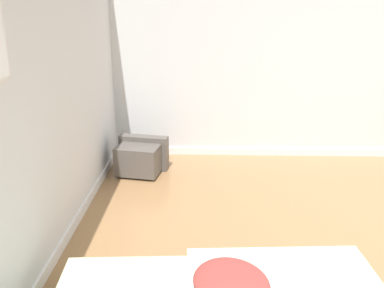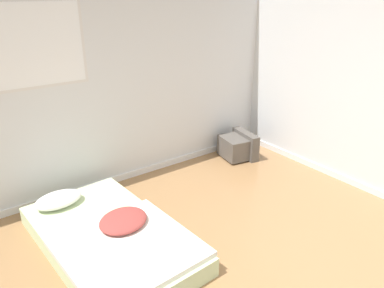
{
  "view_description": "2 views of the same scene",
  "coord_description": "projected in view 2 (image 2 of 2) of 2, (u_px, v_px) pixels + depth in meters",
  "views": [
    {
      "loc": [
        -2.47,
        1.88,
        1.86
      ],
      "look_at": [
        0.93,
        1.98,
        0.73
      ],
      "focal_mm": 40.0,
      "sensor_mm": 36.0,
      "label": 1
    },
    {
      "loc": [
        -1.66,
        -1.26,
        2.47
      ],
      "look_at": [
        0.89,
        2.2,
        0.65
      ],
      "focal_mm": 35.0,
      "sensor_mm": 36.0,
      "label": 2
    }
  ],
  "objects": [
    {
      "name": "wall_back",
      "position": [
        92.0,
        91.0,
        4.54
      ],
      "size": [
        7.83,
        0.08,
        2.6
      ],
      "color": "silver",
      "rests_on": "ground_plane"
    },
    {
      "name": "crt_tv",
      "position": [
        238.0,
        146.0,
        5.79
      ],
      "size": [
        0.53,
        0.59,
        0.4
      ],
      "color": "#56514C",
      "rests_on": "ground_plane"
    },
    {
      "name": "mattress_bed",
      "position": [
        110.0,
        237.0,
        3.78
      ],
      "size": [
        1.26,
        2.09,
        0.34
      ],
      "color": "beige",
      "rests_on": "ground_plane"
    }
  ]
}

